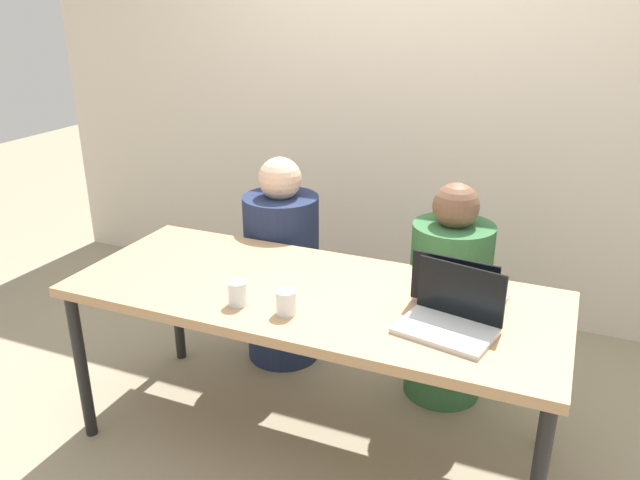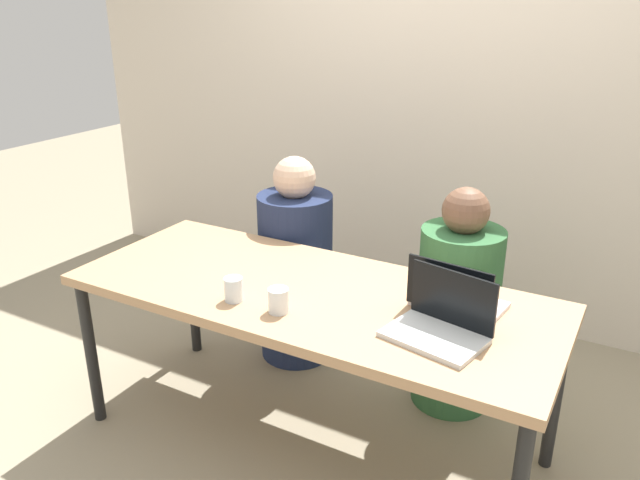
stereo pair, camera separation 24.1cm
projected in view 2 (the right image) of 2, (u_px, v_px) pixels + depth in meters
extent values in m
plane|color=gray|center=(311.00, 439.00, 2.68)|extent=(12.00, 12.00, 0.00)
cube|color=beige|center=(445.00, 111.00, 3.47)|extent=(4.97, 0.10, 2.36)
cube|color=tan|center=(310.00, 294.00, 2.42)|extent=(1.91, 0.77, 0.04)
cylinder|color=black|center=(91.00, 353.00, 2.69)|extent=(0.05, 0.05, 0.68)
cylinder|color=black|center=(192.00, 293.00, 3.24)|extent=(0.05, 0.05, 0.68)
cylinder|color=black|center=(556.00, 394.00, 2.42)|extent=(0.05, 0.05, 0.68)
cylinder|color=#1E294A|center=(296.00, 277.00, 3.18)|extent=(0.39, 0.39, 0.88)
sphere|color=beige|center=(294.00, 178.00, 2.99)|extent=(0.21, 0.21, 0.21)
cylinder|color=#306337|center=(456.00, 318.00, 2.80)|extent=(0.43, 0.43, 0.85)
sphere|color=brown|center=(466.00, 211.00, 2.61)|extent=(0.20, 0.20, 0.20)
cube|color=silver|center=(434.00, 338.00, 2.06)|extent=(0.35, 0.27, 0.02)
cube|color=black|center=(453.00, 298.00, 2.10)|extent=(0.31, 0.07, 0.19)
sphere|color=white|center=(455.00, 296.00, 2.11)|extent=(0.03, 0.03, 0.03)
cube|color=silver|center=(459.00, 303.00, 2.29)|extent=(0.34, 0.24, 0.02)
cube|color=black|center=(449.00, 289.00, 2.17)|extent=(0.32, 0.05, 0.19)
sphere|color=white|center=(447.00, 290.00, 2.16)|extent=(0.03, 0.03, 0.03)
cylinder|color=white|center=(278.00, 300.00, 2.23)|extent=(0.08, 0.08, 0.09)
cylinder|color=silver|center=(279.00, 305.00, 2.24)|extent=(0.07, 0.07, 0.05)
cylinder|color=silver|center=(234.00, 289.00, 2.31)|extent=(0.07, 0.07, 0.09)
cylinder|color=silver|center=(234.00, 294.00, 2.32)|extent=(0.06, 0.06, 0.05)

